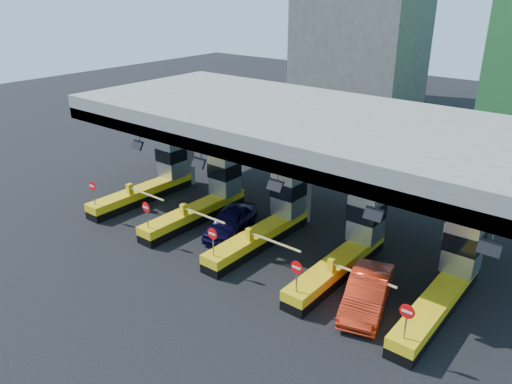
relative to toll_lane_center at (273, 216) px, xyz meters
The scene contains 10 objects.
ground 1.42m from the toll_lane_center, 90.42° to the right, with size 120.00×120.00×0.00m, color black.
toll_canopy 5.40m from the toll_lane_center, 90.02° to the left, with size 28.00×12.09×7.00m.
toll_lane_far_left 10.00m from the toll_lane_center, behind, with size 4.43×8.00×4.16m.
toll_lane_left 5.00m from the toll_lane_center, behind, with size 4.43×8.00×4.16m.
toll_lane_center is the anchor object (origin of this frame).
toll_lane_right 5.00m from the toll_lane_center, ahead, with size 4.43×8.00×4.16m.
toll_lane_far_right 10.00m from the toll_lane_center, ahead, with size 4.43×8.00×4.16m.
bg_building_concrete 39.11m from the toll_lane_center, 111.40° to the left, with size 14.00×10.00×18.00m, color #4C4C49.
van 2.57m from the toll_lane_center, 154.74° to the right, with size 1.84×4.57×1.56m, color black.
red_car 7.85m from the toll_lane_center, 20.16° to the right, with size 1.67×4.80×1.58m, color red.
Camera 1 is at (15.27, -20.21, 13.56)m, focal length 35.00 mm.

